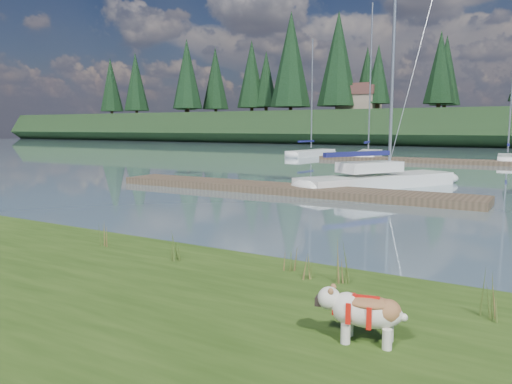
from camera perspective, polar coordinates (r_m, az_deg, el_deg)
The scene contains 21 objects.
ground at distance 39.87m, azimuth 22.55°, elevation 2.99°, with size 200.00×200.00×0.00m, color slate.
ridge at distance 82.57m, azimuth 27.01°, elevation 6.52°, with size 200.00×20.00×5.00m, color black.
bulldog at distance 5.80m, azimuth 12.37°, elevation -13.04°, with size 1.00×0.51×0.59m.
sailboat_main at distance 23.61m, azimuth 14.84°, elevation 1.62°, with size 5.99×8.89×13.15m.
dock_near at distance 20.92m, azimuth 2.99°, elevation 0.38°, with size 16.00×2.00×0.30m, color #4C3D2C.
dock_far at distance 39.63m, azimuth 25.42°, elevation 3.03°, with size 26.00×2.20×0.30m, color #4C3D2C.
sailboat_bg_0 at distance 47.36m, azimuth 6.72°, elevation 4.52°, with size 2.37×7.48×10.73m.
sailboat_bg_1 at distance 46.23m, azimuth 12.80°, elevation 4.32°, with size 3.64×9.22×13.38m.
sailboat_bg_2 at distance 43.14m, azimuth 26.78°, elevation 3.50°, with size 1.83×6.78×10.20m.
weed_0 at distance 9.10m, azimuth -9.11°, elevation -6.34°, with size 0.17×0.14×0.54m.
weed_1 at distance 8.36m, azimuth 3.94°, elevation -7.74°, with size 0.17×0.14×0.46m.
weed_2 at distance 7.83m, azimuth 9.79°, elevation -8.16°, with size 0.17×0.14×0.69m.
weed_3 at distance 10.47m, azimuth -16.72°, elevation -4.74°, with size 0.17×0.14×0.54m.
weed_4 at distance 7.98m, azimuth 5.98°, elevation -8.63°, with size 0.17×0.14×0.42m.
weed_5 at distance 6.96m, azimuth 25.21°, elevation -10.77°, with size 0.17×0.14×0.69m.
mud_lip at distance 9.98m, azimuth -5.17°, elevation -8.04°, with size 60.00×0.50×0.14m, color #33281C.
conifer_0 at distance 98.03m, azimuth -7.88°, elevation 13.22°, with size 5.72×5.72×14.15m.
conifer_1 at distance 92.83m, azimuth 1.17°, elevation 12.78°, with size 4.40×4.40×11.30m.
conifer_2 at distance 83.92m, azimuth 9.37°, elevation 14.80°, with size 6.60×6.60×16.05m.
conifer_3 at distance 83.35m, azimuth 20.30°, elevation 13.24°, with size 4.84×4.84×12.25m.
house_0 at distance 84.18m, azimuth 11.72°, elevation 10.46°, with size 6.30×5.30×4.65m.
Camera 1 is at (5.66, -9.37, 2.74)m, focal length 35.00 mm.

